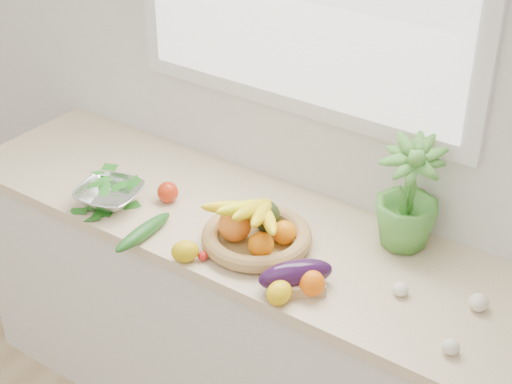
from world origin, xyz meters
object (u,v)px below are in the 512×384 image
Objects in this scene: eggplant at (296,275)px; colander_with_spinach at (109,191)px; cucumber at (143,232)px; potted_herb at (408,193)px; apple at (168,192)px; fruit_basket at (256,231)px.

colander_with_spinach is (-0.77, 0.01, 0.01)m from eggplant.
eggplant is 0.87× the size of cucumber.
apple is at bearing -163.33° from potted_herb.
colander_with_spinach is (-0.23, 0.08, 0.04)m from cucumber.
potted_herb is (0.78, 0.23, 0.16)m from apple.
fruit_basket is at bearing -145.15° from potted_herb.
colander_with_spinach is at bearing -136.23° from apple.
potted_herb is (0.16, 0.38, 0.15)m from eggplant.
eggplant is at bearing -113.22° from potted_herb.
potted_herb is at bearing 16.67° from apple.
cucumber is (0.08, -0.22, -0.01)m from apple.
potted_herb is at bearing 21.88° from colander_with_spinach.
eggplant is at bearing -0.52° from colander_with_spinach.
eggplant is 0.54m from cucumber.
cucumber is 0.24m from colander_with_spinach.
eggplant reaches higher than cucumber.
potted_herb is at bearing 34.85° from fruit_basket.
apple is 0.28× the size of colander_with_spinach.
fruit_basket is 0.55m from colander_with_spinach.
cucumber is 0.37m from fruit_basket.
fruit_basket is at bearing 30.04° from cucumber.
apple is 0.40m from fruit_basket.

